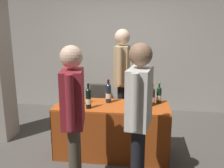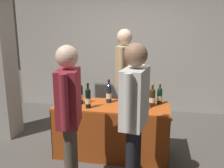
% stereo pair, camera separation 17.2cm
% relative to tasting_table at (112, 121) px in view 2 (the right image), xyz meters
% --- Properties ---
extents(ground_plane, '(12.00, 12.00, 0.00)m').
position_rel_tasting_table_xyz_m(ground_plane, '(0.00, 0.00, -0.50)').
color(ground_plane, '#514C47').
extents(back_partition, '(5.13, 0.12, 2.75)m').
position_rel_tasting_table_xyz_m(back_partition, '(0.00, 2.09, 0.87)').
color(back_partition, '#9E998E').
rests_on(back_partition, ground_plane).
extents(tasting_table, '(1.57, 0.61, 0.74)m').
position_rel_tasting_table_xyz_m(tasting_table, '(0.00, 0.00, 0.00)').
color(tasting_table, '#B74C19').
rests_on(tasting_table, ground_plane).
extents(featured_wine_bottle, '(0.07, 0.07, 0.31)m').
position_rel_tasting_table_xyz_m(featured_wine_bottle, '(0.45, 0.11, 0.37)').
color(featured_wine_bottle, black).
rests_on(featured_wine_bottle, tasting_table).
extents(display_bottle_0, '(0.07, 0.07, 0.34)m').
position_rel_tasting_table_xyz_m(display_bottle_0, '(-0.29, -0.17, 0.38)').
color(display_bottle_0, black).
rests_on(display_bottle_0, tasting_table).
extents(display_bottle_1, '(0.08, 0.08, 0.34)m').
position_rel_tasting_table_xyz_m(display_bottle_1, '(-0.44, -0.03, 0.38)').
color(display_bottle_1, black).
rests_on(display_bottle_1, tasting_table).
extents(display_bottle_2, '(0.08, 0.08, 0.34)m').
position_rel_tasting_table_xyz_m(display_bottle_2, '(-0.07, 0.11, 0.38)').
color(display_bottle_2, '#192333').
rests_on(display_bottle_2, tasting_table).
extents(display_bottle_3, '(0.07, 0.07, 0.31)m').
position_rel_tasting_table_xyz_m(display_bottle_3, '(0.64, 0.17, 0.36)').
color(display_bottle_3, black).
rests_on(display_bottle_3, tasting_table).
extents(display_bottle_4, '(0.08, 0.08, 0.31)m').
position_rel_tasting_table_xyz_m(display_bottle_4, '(0.54, 0.06, 0.37)').
color(display_bottle_4, '#38230F').
rests_on(display_bottle_4, tasting_table).
extents(display_bottle_5, '(0.07, 0.07, 0.34)m').
position_rel_tasting_table_xyz_m(display_bottle_5, '(-0.66, 0.11, 0.39)').
color(display_bottle_5, '#192333').
rests_on(display_bottle_5, tasting_table).
extents(display_bottle_6, '(0.08, 0.08, 0.34)m').
position_rel_tasting_table_xyz_m(display_bottle_6, '(0.40, -0.15, 0.38)').
color(display_bottle_6, '#192333').
rests_on(display_bottle_6, tasting_table).
extents(wine_glass_near_vendor, '(0.07, 0.07, 0.13)m').
position_rel_tasting_table_xyz_m(wine_glass_near_vendor, '(0.21, -0.15, 0.33)').
color(wine_glass_near_vendor, silver).
rests_on(wine_glass_near_vendor, tasting_table).
extents(flower_vase, '(0.09, 0.09, 0.37)m').
position_rel_tasting_table_xyz_m(flower_vase, '(-0.59, -0.09, 0.38)').
color(flower_vase, silver).
rests_on(flower_vase, tasting_table).
extents(brochure_stand, '(0.10, 0.09, 0.15)m').
position_rel_tasting_table_xyz_m(brochure_stand, '(-0.51, 0.11, 0.31)').
color(brochure_stand, silver).
rests_on(brochure_stand, tasting_table).
extents(vendor_presenter, '(0.24, 0.56, 1.76)m').
position_rel_tasting_table_xyz_m(vendor_presenter, '(0.07, 0.68, 0.56)').
color(vendor_presenter, black).
rests_on(vendor_presenter, ground_plane).
extents(taster_foreground_right, '(0.27, 0.55, 1.64)m').
position_rel_tasting_table_xyz_m(taster_foreground_right, '(-0.28, -0.92, 0.47)').
color(taster_foreground_right, '#4C4233').
rests_on(taster_foreground_right, ground_plane).
extents(taster_foreground_left, '(0.27, 0.58, 1.66)m').
position_rel_tasting_table_xyz_m(taster_foreground_left, '(0.39, -0.86, 0.50)').
color(taster_foreground_left, black).
rests_on(taster_foreground_left, ground_plane).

